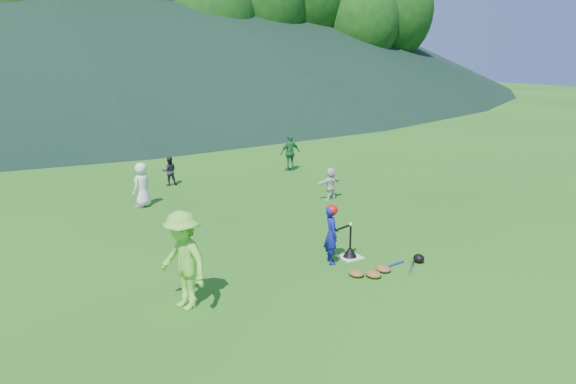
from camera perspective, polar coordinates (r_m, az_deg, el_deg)
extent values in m
plane|color=#215B14|center=(12.07, 6.30, -6.62)|extent=(120.00, 120.00, 0.00)
cube|color=silver|center=(12.07, 6.31, -6.58)|extent=(0.45, 0.45, 0.02)
sphere|color=white|center=(11.83, 6.40, -3.28)|extent=(0.08, 0.08, 0.08)
imported|color=navy|center=(11.54, 4.43, -4.34)|extent=(0.43, 0.52, 1.22)
imported|color=#6FCD3C|center=(9.63, -10.60, -6.84)|extent=(0.89, 1.23, 1.71)
imported|color=silver|center=(16.20, -14.62, 0.70)|extent=(0.73, 0.66, 1.25)
imported|color=black|center=(18.63, -11.95, 2.09)|extent=(0.53, 0.46, 0.94)
imported|color=#206C3A|center=(20.45, 0.22, 4.01)|extent=(0.79, 0.34, 1.33)
imported|color=silver|center=(16.51, 4.33, 0.86)|extent=(0.92, 0.37, 0.96)
cone|color=black|center=(12.04, 6.32, -6.13)|extent=(0.30, 0.30, 0.18)
cylinder|color=black|center=(11.92, 6.36, -4.60)|extent=(0.04, 0.04, 0.50)
ellipsoid|color=#B70C19|center=(11.38, 4.48, -1.80)|extent=(0.24, 0.26, 0.22)
cylinder|color=black|center=(11.71, 5.55, -3.64)|extent=(0.62, 0.17, 0.07)
ellipsoid|color=olive|center=(11.10, 8.67, -8.25)|extent=(0.28, 0.34, 0.13)
ellipsoid|color=olive|center=(11.40, 9.63, -7.68)|extent=(0.28, 0.34, 0.13)
ellipsoid|color=olive|center=(11.11, 6.94, -8.17)|extent=(0.28, 0.34, 0.13)
cylinder|color=silver|center=(11.62, 12.41, -7.58)|extent=(0.58, 0.51, 0.06)
cylinder|color=#263FA5|center=(11.73, 10.50, -7.29)|extent=(0.68, 0.11, 0.05)
ellipsoid|color=black|center=(11.99, 13.14, -6.59)|extent=(0.22, 0.24, 0.19)
cube|color=gray|center=(37.69, -21.08, 7.63)|extent=(70.00, 0.03, 1.20)
cube|color=yellow|center=(37.63, -21.16, 8.60)|extent=(70.00, 0.08, 0.08)
cylinder|color=gray|center=(37.69, -21.08, 7.63)|extent=(0.07, 0.07, 1.30)
cylinder|color=gray|center=(56.01, 17.19, 9.77)|extent=(0.07, 0.07, 1.30)
cylinder|color=#382314|center=(41.11, -26.72, 8.96)|extent=(0.56, 0.56, 3.22)
cylinder|color=#382314|center=(43.28, -20.57, 10.14)|extent=(0.56, 0.56, 3.81)
cylinder|color=#382314|center=(45.90, -15.03, 11.10)|extent=(0.56, 0.56, 4.41)
cylinder|color=#382314|center=(44.80, -7.86, 10.64)|extent=(0.56, 0.56, 3.25)
ellipsoid|color=#164711|center=(44.80, -8.09, 17.24)|extent=(7.07, 7.07, 8.13)
cylinder|color=#382314|center=(48.26, -3.31, 11.34)|extent=(0.56, 0.56, 3.85)
ellipsoid|color=#164711|center=(48.35, -3.42, 18.59)|extent=(8.36, 8.36, 9.61)
cylinder|color=#382314|center=(51.97, 0.63, 11.89)|extent=(0.56, 0.56, 4.44)
cylinder|color=#382314|center=(52.34, 6.96, 11.17)|extent=(0.56, 0.56, 3.29)
ellipsoid|color=#164711|center=(52.34, 7.13, 16.88)|extent=(7.14, 7.14, 8.22)
cylinder|color=#382314|center=(56.56, 9.88, 11.59)|extent=(0.56, 0.56, 3.88)
ellipsoid|color=#164711|center=(56.64, 10.16, 17.82)|extent=(8.44, 8.44, 9.70)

